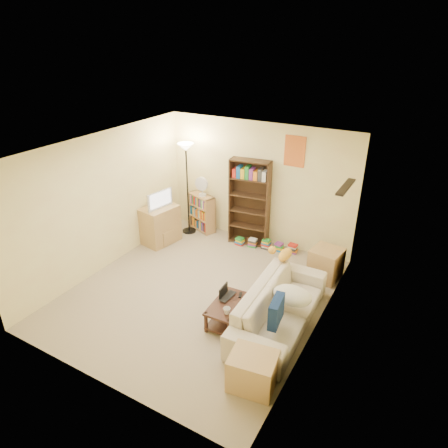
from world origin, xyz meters
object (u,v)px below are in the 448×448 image
Objects in this scene: coffee_table at (228,310)px; floor_lamp at (186,163)px; television at (158,199)px; end_cabinet at (253,371)px; tv_stand at (160,225)px; laptop at (230,298)px; tall_bookshelf at (249,201)px; side_table at (326,264)px; short_bookshelf at (202,213)px; desk_fan at (202,186)px; sofa at (280,307)px; mug at (227,311)px; tabby_cat at (283,254)px.

coffee_table is 0.41× the size of floor_lamp.
end_cabinet is at bearing -115.94° from television.
tv_stand is (-2.49, 1.58, 0.18)m from coffee_table.
television is at bearing 63.55° from laptop.
tall_bookshelf is 3.84m from end_cabinet.
laptop is 2.04m from side_table.
tv_stand reaches higher than laptop.
end_cabinet is (2.89, -3.40, -0.18)m from short_bookshelf.
short_bookshelf is at bearing 48.84° from floor_lamp.
short_bookshelf is (-2.01, 2.36, 0.05)m from laptop.
television reaches higher than tv_stand.
desk_fan reaches higher than end_cabinet.
coffee_table is at bearing -50.84° from desk_fan.
desk_fan reaches higher than sofa.
mug is 0.06× the size of floor_lamp.
tv_stand is 1.93m from tall_bookshelf.
side_table is at bearing -23.26° from tall_bookshelf.
tv_stand is 1.20m from desk_fan.
tv_stand is at bearing 0.00° from television.
short_bookshelf is (-2.43, 1.32, -0.31)m from tabby_cat.
tabby_cat is 2.97m from floor_lamp.
tall_bookshelf is (-0.83, 2.32, 0.59)m from laptop.
sofa is at bearing -38.05° from desk_fan.
tv_stand is 0.58m from television.
coffee_table is 1.27× the size of television.
side_table is at bearing -23.86° from laptop.
short_bookshelf is at bearing 170.79° from tall_bookshelf.
coffee_table is 1.02× the size of tv_stand.
mug is at bearing -114.01° from television.
desk_fan is at bearing 44.34° from laptop.
television reaches higher than coffee_table.
tabby_cat reaches higher than coffee_table.
television is at bearing 66.73° from sofa.
coffee_table is 1.40× the size of side_table.
floor_lamp is (-2.34, 2.48, 1.19)m from mug.
sofa is at bearing -69.40° from tabby_cat.
television is (-2.88, 0.41, 0.24)m from tabby_cat.
laptop is at bearing -77.53° from tall_bookshelf.
coffee_table is at bearing 115.75° from mug.
mug is 1.04m from end_cabinet.
mug is at bearing 130.82° from sofa.
tall_bookshelf reaches higher than television.
mug is at bearing -30.92° from short_bookshelf.
tabby_cat reaches higher than sofa.
sofa is at bearing -17.43° from short_bookshelf.
tv_stand reaches higher than sofa.
mug is 3.61m from floor_lamp.
short_bookshelf is at bearing 49.87° from sofa.
tall_bookshelf is 1.29m from short_bookshelf.
tall_bookshelf is 3.17× the size of end_cabinet.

